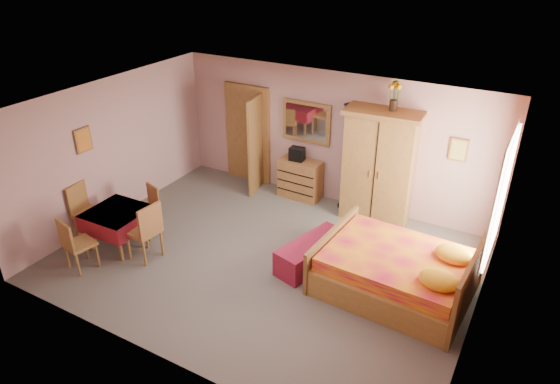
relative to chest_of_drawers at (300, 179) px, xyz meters
The scene contains 23 objects.
floor 2.35m from the chest_of_drawers, 76.67° to the right, with size 6.50×6.50×0.00m, color slate.
ceiling 3.19m from the chest_of_drawers, 76.67° to the right, with size 6.50×6.50×0.00m, color brown.
wall_back 1.07m from the chest_of_drawers, 24.77° to the left, with size 6.50×0.10×2.60m, color tan.
wall_front 4.87m from the chest_of_drawers, 83.59° to the right, with size 6.50×0.10×2.60m, color tan.
wall_left 3.64m from the chest_of_drawers, 140.32° to the right, with size 0.10×5.00×2.60m, color tan.
wall_right 4.49m from the chest_of_drawers, 30.78° to the right, with size 0.10×5.00×2.60m, color tan.
doorway 1.52m from the chest_of_drawers, behind, with size 1.06×0.12×2.15m, color #9E6B35.
window 4.03m from the chest_of_drawers, 15.72° to the right, with size 0.08×1.40×1.95m, color white.
picture_left 4.13m from the chest_of_drawers, 133.27° to the right, with size 0.04×0.32×0.42m, color orange.
picture_back 3.11m from the chest_of_drawers, ahead, with size 0.30×0.04×0.40m, color #D8BF59.
chest_of_drawers is the anchor object (origin of this frame).
wall_mirror 1.17m from the chest_of_drawers, 90.00° to the left, with size 1.03×0.05×0.81m, color white.
stereo 0.54m from the chest_of_drawers, behind, with size 0.28×0.21×0.26m, color black.
floor_lamp 1.15m from the chest_of_drawers, ahead, with size 0.27×0.27×2.09m, color black.
wardrobe 1.74m from the chest_of_drawers, ahead, with size 1.35×0.70×2.12m, color #A07136.
sunflower_vase 2.63m from the chest_of_drawers, ahead, with size 0.20×0.20×0.51m, color yellow.
bed 3.26m from the chest_of_drawers, 36.79° to the right, with size 2.21×1.74×1.03m, color #C9133E.
bench 2.37m from the chest_of_drawers, 57.97° to the right, with size 0.49×1.31×0.44m, color maroon.
dining_table 3.63m from the chest_of_drawers, 120.90° to the right, with size 0.93×0.93×0.68m, color maroon.
chair_south 4.33m from the chest_of_drawers, 116.22° to the right, with size 0.42×0.42×0.92m, color olive.
chair_north 3.07m from the chest_of_drawers, 126.85° to the right, with size 0.37×0.37×0.82m, color #AE6C3B.
chair_west 4.02m from the chest_of_drawers, 128.23° to the right, with size 0.46×0.46×1.01m, color #A86C39.
chair_east 3.40m from the chest_of_drawers, 111.41° to the right, with size 0.47×0.47×1.03m, color olive.
Camera 1 is at (3.56, -5.82, 4.80)m, focal length 32.00 mm.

